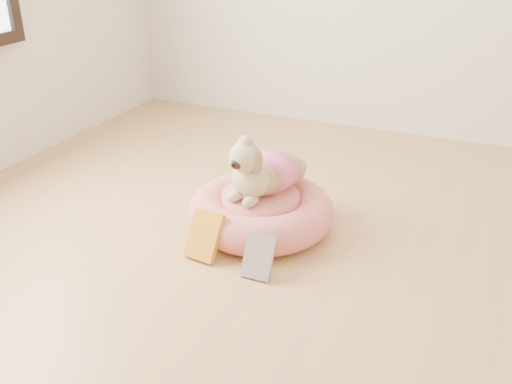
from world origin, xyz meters
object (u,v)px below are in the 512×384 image
at_px(dog, 263,161).
at_px(book_yellow, 204,235).
at_px(book_white, 259,256).
at_px(pet_bed, 261,211).

bearing_deg(dog, book_yellow, -94.97).
bearing_deg(book_yellow, book_white, -1.13).
xyz_separation_m(pet_bed, book_yellow, (-0.11, -0.30, 0.01)).
relative_size(dog, book_yellow, 2.03).
distance_m(dog, book_white, 0.44).
xyz_separation_m(dog, book_yellow, (-0.12, -0.32, -0.22)).
height_order(pet_bed, book_yellow, book_yellow).
height_order(pet_bed, dog, dog).
bearing_deg(pet_bed, book_yellow, -109.77).
xyz_separation_m(book_yellow, book_white, (0.25, -0.04, -0.01)).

